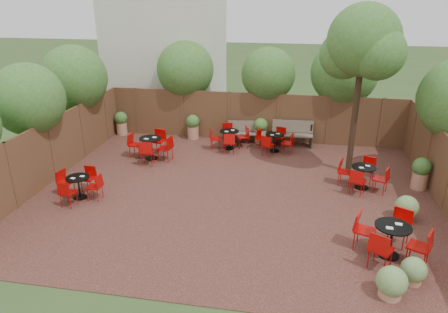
# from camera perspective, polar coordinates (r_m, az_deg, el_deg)

# --- Properties ---
(ground) EXTENTS (80.00, 80.00, 0.00)m
(ground) POSITION_cam_1_polar(r_m,az_deg,el_deg) (12.84, 1.40, -5.09)
(ground) COLOR #354F23
(ground) RESTS_ON ground
(courtyard_paving) EXTENTS (12.00, 10.00, 0.02)m
(courtyard_paving) POSITION_cam_1_polar(r_m,az_deg,el_deg) (12.83, 1.40, -5.05)
(courtyard_paving) COLOR #341815
(courtyard_paving) RESTS_ON ground
(fence_back) EXTENTS (12.00, 0.08, 2.00)m
(fence_back) POSITION_cam_1_polar(r_m,az_deg,el_deg) (17.10, 4.04, 5.42)
(fence_back) COLOR brown
(fence_back) RESTS_ON ground
(fence_left) EXTENTS (0.08, 10.00, 2.00)m
(fence_left) POSITION_cam_1_polar(r_m,az_deg,el_deg) (14.52, -22.65, 0.73)
(fence_left) COLOR brown
(fence_left) RESTS_ON ground
(neighbour_building) EXTENTS (5.00, 4.00, 8.00)m
(neighbour_building) POSITION_cam_1_polar(r_m,az_deg,el_deg) (20.38, -7.94, 16.52)
(neighbour_building) COLOR beige
(neighbour_building) RESTS_ON ground
(overhang_foliage) EXTENTS (15.72, 10.54, 2.65)m
(overhang_foliage) POSITION_cam_1_polar(r_m,az_deg,el_deg) (15.21, 0.25, 10.11)
(overhang_foliage) COLOR #32611F
(overhang_foliage) RESTS_ON ground
(courtyard_tree) EXTENTS (2.50, 2.40, 5.51)m
(courtyard_tree) POSITION_cam_1_polar(r_m,az_deg,el_deg) (13.86, 18.53, 14.15)
(courtyard_tree) COLOR black
(courtyard_tree) RESTS_ON courtyard_paving
(park_bench_left) EXTENTS (1.48, 0.63, 0.89)m
(park_bench_left) POSITION_cam_1_polar(r_m,az_deg,el_deg) (16.93, 2.88, 3.42)
(park_bench_left) COLOR brown
(park_bench_left) RESTS_ON courtyard_paving
(park_bench_right) EXTENTS (1.63, 0.57, 1.00)m
(park_bench_right) POSITION_cam_1_polar(r_m,az_deg,el_deg) (16.80, 9.36, 3.21)
(park_bench_right) COLOR brown
(park_bench_right) RESTS_ON courtyard_paving
(bistro_tables) EXTENTS (10.14, 8.00, 0.93)m
(bistro_tables) POSITION_cam_1_polar(r_m,az_deg,el_deg) (13.57, 2.89, -1.44)
(bistro_tables) COLOR black
(bistro_tables) RESTS_ON courtyard_paving
(planters) EXTENTS (11.85, 3.92, 1.03)m
(planters) POSITION_cam_1_polar(r_m,az_deg,el_deg) (16.20, 1.97, 2.94)
(planters) COLOR #A97154
(planters) RESTS_ON courtyard_paving
(low_shrubs) EXTENTS (1.61, 3.93, 0.68)m
(low_shrubs) POSITION_cam_1_polar(r_m,az_deg,el_deg) (10.59, 23.39, -11.32)
(low_shrubs) COLOR #A97154
(low_shrubs) RESTS_ON courtyard_paving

